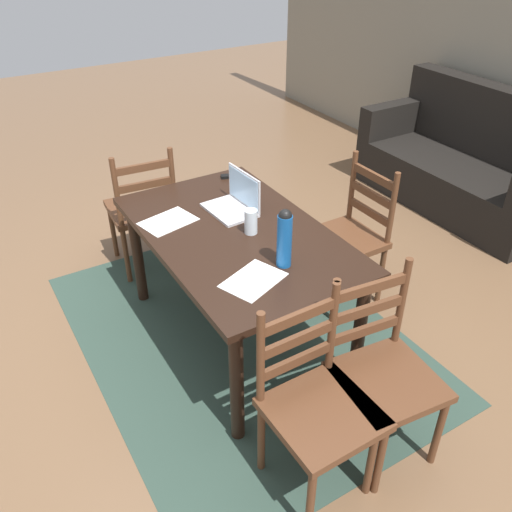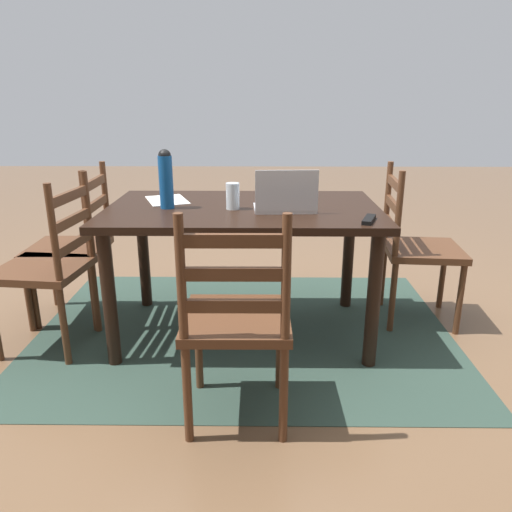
{
  "view_description": "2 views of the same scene",
  "coord_description": "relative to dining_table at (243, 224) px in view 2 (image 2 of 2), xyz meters",
  "views": [
    {
      "loc": [
        2.26,
        -1.23,
        2.28
      ],
      "look_at": [
        0.15,
        0.04,
        0.66
      ],
      "focal_mm": 37.85,
      "sensor_mm": 36.0,
      "label": 1
    },
    {
      "loc": [
        -0.1,
        2.65,
        1.34
      ],
      "look_at": [
        -0.07,
        0.09,
        0.5
      ],
      "focal_mm": 34.59,
      "sensor_mm": 36.0,
      "label": 2
    }
  ],
  "objects": [
    {
      "name": "ground_plane",
      "position": [
        0.0,
        0.0,
        -0.66
      ],
      "size": [
        14.0,
        14.0,
        0.0
      ],
      "primitive_type": "plane",
      "color": "brown"
    },
    {
      "name": "area_rug",
      "position": [
        0.0,
        0.0,
        -0.65
      ],
      "size": [
        2.42,
        1.78,
        0.01
      ],
      "primitive_type": "cube",
      "color": "#2D4238",
      "rests_on": "ground"
    },
    {
      "name": "dining_table",
      "position": [
        0.0,
        0.0,
        0.0
      ],
      "size": [
        1.49,
        0.91,
        0.76
      ],
      "color": "black",
      "rests_on": "ground"
    },
    {
      "name": "chair_left_near",
      "position": [
        -1.03,
        -0.19,
        -0.2
      ],
      "size": [
        0.47,
        0.47,
        0.95
      ],
      "color": "#56331E",
      "rests_on": "ground"
    },
    {
      "name": "chair_far_head",
      "position": [
        -0.0,
        0.83,
        -0.2
      ],
      "size": [
        0.44,
        0.44,
        0.95
      ],
      "color": "#56331E",
      "rests_on": "ground"
    },
    {
      "name": "chair_right_near",
      "position": [
        1.03,
        -0.18,
        -0.2
      ],
      "size": [
        0.45,
        0.45,
        0.95
      ],
      "color": "#56331E",
      "rests_on": "ground"
    },
    {
      "name": "chair_right_far",
      "position": [
        1.03,
        0.19,
        -0.2
      ],
      "size": [
        0.48,
        0.48,
        0.95
      ],
      "color": "#56331E",
      "rests_on": "ground"
    },
    {
      "name": "laptop",
      "position": [
        -0.23,
        0.12,
        0.16
      ],
      "size": [
        0.33,
        0.24,
        0.23
      ],
      "color": "silver",
      "rests_on": "dining_table"
    },
    {
      "name": "water_bottle",
      "position": [
        0.41,
        0.04,
        0.26
      ],
      "size": [
        0.07,
        0.07,
        0.31
      ],
      "color": "#145199",
      "rests_on": "dining_table"
    },
    {
      "name": "drinking_glass",
      "position": [
        0.05,
        0.06,
        0.17
      ],
      "size": [
        0.07,
        0.07,
        0.14
      ],
      "primitive_type": "cylinder",
      "color": "silver",
      "rests_on": "dining_table"
    },
    {
      "name": "tv_remote",
      "position": [
        -0.62,
        0.33,
        0.11
      ],
      "size": [
        0.1,
        0.17,
        0.02
      ],
      "primitive_type": "cube",
      "rotation": [
        0.0,
        0.0,
        2.79
      ],
      "color": "black",
      "rests_on": "dining_table"
    },
    {
      "name": "paper_stack_left",
      "position": [
        -0.29,
        -0.28,
        0.1
      ],
      "size": [
        0.27,
        0.34,
        0.0
      ],
      "primitive_type": "cube",
      "rotation": [
        0.0,
        0.0,
        0.23
      ],
      "color": "white",
      "rests_on": "dining_table"
    },
    {
      "name": "paper_stack_right",
      "position": [
        0.45,
        -0.15,
        0.1
      ],
      "size": [
        0.3,
        0.35,
        0.0
      ],
      "primitive_type": "cube",
      "rotation": [
        0.0,
        0.0,
        0.37
      ],
      "color": "white",
      "rests_on": "dining_table"
    }
  ]
}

